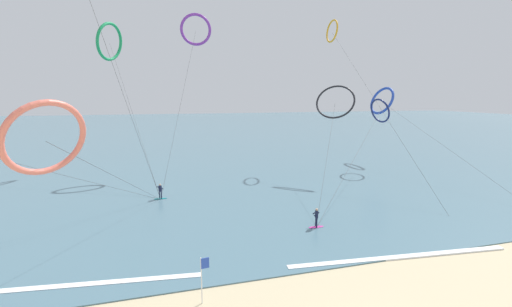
# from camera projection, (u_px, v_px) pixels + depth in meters

# --- Properties ---
(sea_water) EXTENTS (400.00, 200.00, 0.08)m
(sea_water) POSITION_uv_depth(u_px,v_px,m) (194.00, 128.00, 116.17)
(sea_water) COLOR slate
(sea_water) RESTS_ON ground
(surfer_magenta) EXTENTS (1.40, 0.63, 1.70)m
(surfer_magenta) POSITION_uv_depth(u_px,v_px,m) (316.00, 219.00, 27.92)
(surfer_magenta) COLOR #CC288E
(surfer_magenta) RESTS_ON ground
(surfer_teal) EXTENTS (1.40, 0.73, 1.70)m
(surfer_teal) POSITION_uv_depth(u_px,v_px,m) (160.00, 192.00, 35.71)
(surfer_teal) COLOR teal
(surfer_teal) RESTS_ON ground
(kite_coral) EXTENTS (7.65, 18.12, 11.10)m
(kite_coral) POSITION_uv_depth(u_px,v_px,m) (46.00, 138.00, 17.80)
(kite_coral) COLOR #EA7260
(kite_coral) RESTS_ON ground
(kite_charcoal) EXTENTS (13.01, 18.73, 12.74)m
(kite_charcoal) POSITION_uv_depth(u_px,v_px,m) (335.00, 102.00, 43.88)
(kite_charcoal) COLOR black
(kite_charcoal) RESTS_ON ground
(kite_emerald) EXTENTS (8.76, 21.69, 22.04)m
(kite_emerald) POSITION_uv_depth(u_px,v_px,m) (110.00, 42.00, 48.72)
(kite_emerald) COLOR #199351
(kite_emerald) RESTS_ON ground
(kite_violet) EXTENTS (8.16, 16.60, 23.26)m
(kite_violet) POSITION_uv_depth(u_px,v_px,m) (196.00, 30.00, 48.45)
(kite_violet) COLOR purple
(kite_violet) RESTS_ON ground
(kite_cobalt) EXTENTS (3.38, 30.67, 12.87)m
(kite_cobalt) POSITION_uv_depth(u_px,v_px,m) (382.00, 101.00, 56.59)
(kite_cobalt) COLOR #2647B7
(kite_cobalt) RESTS_ON ground
(kite_navy) EXTENTS (20.17, 20.86, 10.90)m
(kite_navy) POSITION_uv_depth(u_px,v_px,m) (380.00, 111.00, 49.33)
(kite_navy) COLOR navy
(kite_navy) RESTS_ON ground
(kite_amber) EXTENTS (1.24, 28.26, 23.32)m
(kite_amber) POSITION_uv_depth(u_px,v_px,m) (332.00, 31.00, 52.26)
(kite_amber) COLOR orange
(kite_amber) RESTS_ON ground
(beach_flag) EXTENTS (0.47, 0.08, 2.70)m
(beach_flag) POSITION_uv_depth(u_px,v_px,m) (203.00, 273.00, 17.58)
(beach_flag) COLOR silver
(beach_flag) RESTS_ON ground
(wave_crest_near) EXTENTS (16.48, 1.91, 0.12)m
(wave_crest_near) POSITION_uv_depth(u_px,v_px,m) (401.00, 257.00, 22.89)
(wave_crest_near) COLOR white
(wave_crest_near) RESTS_ON ground
(wave_crest_mid) EXTENTS (13.94, 2.00, 0.12)m
(wave_crest_mid) POSITION_uv_depth(u_px,v_px,m) (83.00, 285.00, 19.50)
(wave_crest_mid) COLOR white
(wave_crest_mid) RESTS_ON ground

